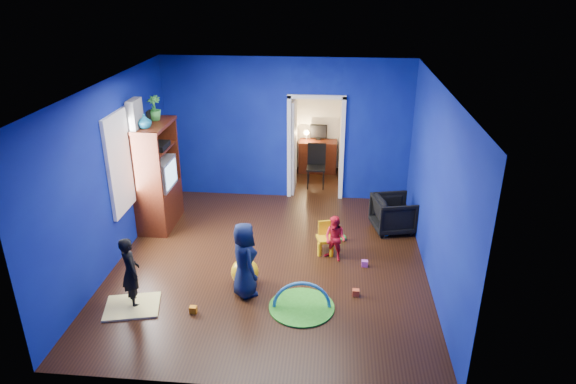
# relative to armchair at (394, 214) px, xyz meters

# --- Properties ---
(floor) EXTENTS (5.00, 5.50, 0.01)m
(floor) POSITION_rel_armchair_xyz_m (-2.10, -1.36, -0.33)
(floor) COLOR black
(floor) RESTS_ON ground
(ceiling) EXTENTS (5.00, 5.50, 0.01)m
(ceiling) POSITION_rel_armchair_xyz_m (-2.10, -1.36, 2.57)
(ceiling) COLOR white
(ceiling) RESTS_ON wall_back
(wall_back) EXTENTS (5.00, 0.02, 2.90)m
(wall_back) POSITION_rel_armchair_xyz_m (-2.10, 1.39, 1.12)
(wall_back) COLOR navy
(wall_back) RESTS_ON floor
(wall_front) EXTENTS (5.00, 0.02, 2.90)m
(wall_front) POSITION_rel_armchair_xyz_m (-2.10, -4.11, 1.12)
(wall_front) COLOR navy
(wall_front) RESTS_ON floor
(wall_left) EXTENTS (0.02, 5.50, 2.90)m
(wall_left) POSITION_rel_armchair_xyz_m (-4.60, -1.36, 1.12)
(wall_left) COLOR navy
(wall_left) RESTS_ON floor
(wall_right) EXTENTS (0.02, 5.50, 2.90)m
(wall_right) POSITION_rel_armchair_xyz_m (0.40, -1.36, 1.12)
(wall_right) COLOR navy
(wall_right) RESTS_ON floor
(alcove) EXTENTS (1.00, 1.75, 2.50)m
(alcove) POSITION_rel_armchair_xyz_m (-1.50, 2.27, 0.92)
(alcove) COLOR silver
(alcove) RESTS_ON floor
(armchair) EXTENTS (0.86, 0.85, 0.66)m
(armchair) POSITION_rel_armchair_xyz_m (0.00, 0.00, 0.00)
(armchair) COLOR black
(armchair) RESTS_ON floor
(child_black) EXTENTS (0.43, 0.46, 1.06)m
(child_black) POSITION_rel_armchair_xyz_m (-3.90, -2.65, 0.20)
(child_black) COLOR black
(child_black) RESTS_ON floor
(child_navy) EXTENTS (0.59, 0.67, 1.15)m
(child_navy) POSITION_rel_armchair_xyz_m (-2.36, -2.26, 0.25)
(child_navy) COLOR #0F1538
(child_navy) RESTS_ON floor
(toddler_red) EXTENTS (0.47, 0.44, 0.78)m
(toddler_red) POSITION_rel_armchair_xyz_m (-1.06, -1.16, 0.06)
(toddler_red) COLOR red
(toddler_red) RESTS_ON floor
(vase) EXTENTS (0.28, 0.28, 0.24)m
(vase) POSITION_rel_armchair_xyz_m (-4.32, -0.45, 1.75)
(vase) COLOR #0D5C6F
(vase) RESTS_ON tv_armoire
(potted_plant) EXTENTS (0.25, 0.25, 0.43)m
(potted_plant) POSITION_rel_armchair_xyz_m (-4.32, 0.07, 1.85)
(potted_plant) COLOR #2E7F30
(potted_plant) RESTS_ON tv_armoire
(tv_armoire) EXTENTS (0.58, 1.14, 1.96)m
(tv_armoire) POSITION_rel_armchair_xyz_m (-4.32, -0.15, 0.65)
(tv_armoire) COLOR #40130A
(tv_armoire) RESTS_ON floor
(crt_tv) EXTENTS (0.46, 0.70, 0.54)m
(crt_tv) POSITION_rel_armchair_xyz_m (-4.28, -0.15, 0.69)
(crt_tv) COLOR silver
(crt_tv) RESTS_ON tv_armoire
(yellow_blanket) EXTENTS (0.87, 0.76, 0.03)m
(yellow_blanket) POSITION_rel_armchair_xyz_m (-3.90, -2.75, -0.31)
(yellow_blanket) COLOR #F2E07A
(yellow_blanket) RESTS_ON floor
(hopper_ball) EXTENTS (0.42, 0.42, 0.42)m
(hopper_ball) POSITION_rel_armchair_xyz_m (-2.41, -2.01, -0.12)
(hopper_ball) COLOR yellow
(hopper_ball) RESTS_ON floor
(kid_chair) EXTENTS (0.35, 0.35, 0.50)m
(kid_chair) POSITION_rel_armchair_xyz_m (-1.21, -0.96, -0.08)
(kid_chair) COLOR yellow
(kid_chair) RESTS_ON floor
(play_mat) EXTENTS (0.93, 0.93, 0.02)m
(play_mat) POSITION_rel_armchair_xyz_m (-1.50, -2.54, -0.32)
(play_mat) COLOR #459D23
(play_mat) RESTS_ON floor
(toy_arch) EXTENTS (0.83, 0.12, 0.83)m
(toy_arch) POSITION_rel_armchair_xyz_m (-1.50, -2.54, -0.31)
(toy_arch) COLOR #3F8CD8
(toy_arch) RESTS_ON floor
(window_left) EXTENTS (0.03, 0.95, 1.55)m
(window_left) POSITION_rel_armchair_xyz_m (-4.58, -1.01, 1.22)
(window_left) COLOR white
(window_left) RESTS_ON wall_left
(curtain) EXTENTS (0.14, 0.42, 2.40)m
(curtain) POSITION_rel_armchair_xyz_m (-4.47, -0.46, 0.92)
(curtain) COLOR slate
(curtain) RESTS_ON floor
(doorway) EXTENTS (1.16, 0.10, 2.10)m
(doorway) POSITION_rel_armchair_xyz_m (-1.50, 1.39, 0.72)
(doorway) COLOR white
(doorway) RESTS_ON floor
(study_desk) EXTENTS (0.88, 0.44, 0.75)m
(study_desk) POSITION_rel_armchair_xyz_m (-1.50, 2.90, 0.05)
(study_desk) COLOR #3D140A
(study_desk) RESTS_ON floor
(desk_monitor) EXTENTS (0.40, 0.05, 0.32)m
(desk_monitor) POSITION_rel_armchair_xyz_m (-1.50, 3.02, 0.62)
(desk_monitor) COLOR black
(desk_monitor) RESTS_ON study_desk
(desk_lamp) EXTENTS (0.14, 0.14, 0.14)m
(desk_lamp) POSITION_rel_armchair_xyz_m (-1.78, 2.96, 0.60)
(desk_lamp) COLOR #FFD88C
(desk_lamp) RESTS_ON study_desk
(folding_chair) EXTENTS (0.40, 0.40, 0.92)m
(folding_chair) POSITION_rel_armchair_xyz_m (-1.50, 1.94, 0.13)
(folding_chair) COLOR black
(folding_chair) RESTS_ON floor
(book_shelf) EXTENTS (0.88, 0.24, 0.04)m
(book_shelf) POSITION_rel_armchair_xyz_m (-1.50, 3.01, 1.69)
(book_shelf) COLOR white
(book_shelf) RESTS_ON study_desk
(toy_0) EXTENTS (0.10, 0.08, 0.10)m
(toy_0) POSITION_rel_armchair_xyz_m (-0.73, -2.16, -0.28)
(toy_0) COLOR #D34923
(toy_0) RESTS_ON floor
(toy_1) EXTENTS (0.11, 0.11, 0.11)m
(toy_1) POSITION_rel_armchair_xyz_m (-0.13, -0.25, -0.27)
(toy_1) COLOR #2996E9
(toy_1) RESTS_ON floor
(toy_2) EXTENTS (0.10, 0.08, 0.10)m
(toy_2) POSITION_rel_armchair_xyz_m (-3.01, -2.79, -0.28)
(toy_2) COLOR orange
(toy_2) RESTS_ON floor
(toy_3) EXTENTS (0.11, 0.11, 0.11)m
(toy_3) POSITION_rel_armchair_xyz_m (-0.90, -0.49, -0.27)
(toy_3) COLOR green
(toy_3) RESTS_ON floor
(toy_4) EXTENTS (0.10, 0.08, 0.10)m
(toy_4) POSITION_rel_armchair_xyz_m (-0.56, -1.33, -0.28)
(toy_4) COLOR #CB4CB4
(toy_4) RESTS_ON floor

